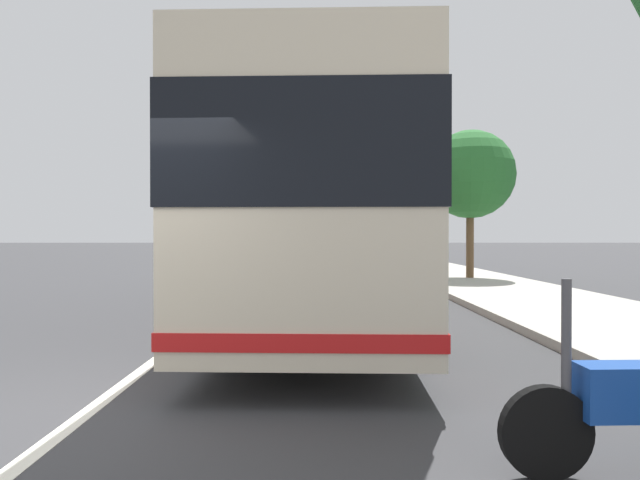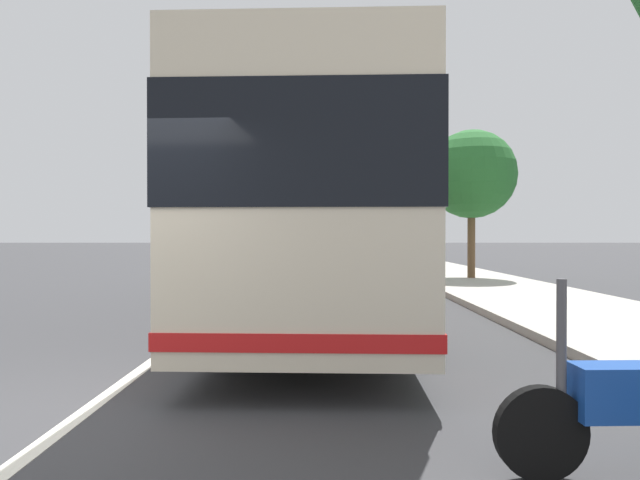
{
  "view_description": "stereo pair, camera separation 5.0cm",
  "coord_description": "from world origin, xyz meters",
  "px_view_note": "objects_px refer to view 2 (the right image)",
  "views": [
    {
      "loc": [
        -4.44,
        -1.96,
        1.51
      ],
      "look_at": [
        5.33,
        -2.0,
        1.43
      ],
      "focal_mm": 29.4,
      "sensor_mm": 36.0,
      "label": 1
    },
    {
      "loc": [
        -4.45,
        -2.01,
        1.51
      ],
      "look_at": [
        5.33,
        -2.0,
        1.43
      ],
      "focal_mm": 29.4,
      "sensor_mm": 36.0,
      "label": 2
    }
  ],
  "objects_px": {
    "car_far_distant": "(323,246)",
    "roadside_tree_far_block": "(406,194)",
    "coach_bus": "(321,215)",
    "car_oncoming": "(249,250)",
    "roadside_tree_mid_block": "(471,175)"
  },
  "relations": [
    {
      "from": "coach_bus",
      "to": "car_far_distant",
      "type": "height_order",
      "value": "coach_bus"
    },
    {
      "from": "car_far_distant",
      "to": "roadside_tree_far_block",
      "type": "relative_size",
      "value": 0.79
    },
    {
      "from": "car_far_distant",
      "to": "roadside_tree_mid_block",
      "type": "bearing_deg",
      "value": -172.54
    },
    {
      "from": "car_far_distant",
      "to": "roadside_tree_mid_block",
      "type": "xyz_separation_m",
      "value": [
        -24.5,
        -4.74,
        2.79
      ]
    },
    {
      "from": "roadside_tree_mid_block",
      "to": "roadside_tree_far_block",
      "type": "height_order",
      "value": "roadside_tree_far_block"
    },
    {
      "from": "coach_bus",
      "to": "car_far_distant",
      "type": "distance_m",
      "value": 31.07
    },
    {
      "from": "car_far_distant",
      "to": "roadside_tree_far_block",
      "type": "distance_m",
      "value": 14.09
    },
    {
      "from": "roadside_tree_mid_block",
      "to": "roadside_tree_far_block",
      "type": "bearing_deg",
      "value": 1.38
    },
    {
      "from": "coach_bus",
      "to": "car_oncoming",
      "type": "relative_size",
      "value": 3.06
    },
    {
      "from": "car_far_distant",
      "to": "car_oncoming",
      "type": "relative_size",
      "value": 1.01
    },
    {
      "from": "coach_bus",
      "to": "roadside_tree_far_block",
      "type": "height_order",
      "value": "roadside_tree_far_block"
    },
    {
      "from": "coach_bus",
      "to": "roadside_tree_far_block",
      "type": "relative_size",
      "value": 2.4
    },
    {
      "from": "coach_bus",
      "to": "roadside_tree_mid_block",
      "type": "bearing_deg",
      "value": -34.89
    },
    {
      "from": "car_oncoming",
      "to": "roadside_tree_mid_block",
      "type": "height_order",
      "value": "roadside_tree_mid_block"
    },
    {
      "from": "coach_bus",
      "to": "roadside_tree_far_block",
      "type": "distance_m",
      "value": 18.72
    }
  ]
}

